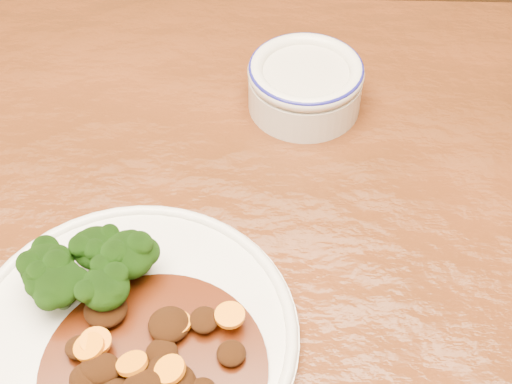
{
  "coord_description": "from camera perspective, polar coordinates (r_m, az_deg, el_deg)",
  "views": [
    {
      "loc": [
        0.07,
        -0.36,
        1.27
      ],
      "look_at": [
        0.09,
        0.09,
        0.77
      ],
      "focal_mm": 50.0,
      "sensor_mm": 36.0,
      "label": 1
    }
  ],
  "objects": [
    {
      "name": "dining_table",
      "position": [
        0.7,
        -7.08,
        -11.17
      ],
      "size": [
        1.57,
        1.02,
        0.75
      ],
      "rotation": [
        0.0,
        0.0,
        -0.08
      ],
      "color": "#5F2910",
      "rests_on": "ground"
    },
    {
      "name": "dinner_plate",
      "position": [
        0.6,
        -10.04,
        -11.34
      ],
      "size": [
        0.28,
        0.28,
        0.02
      ],
      "rotation": [
        0.0,
        0.0,
        0.31
      ],
      "color": "white",
      "rests_on": "dining_table"
    },
    {
      "name": "broccoli_florets",
      "position": [
        0.6,
        -13.37,
        -5.95
      ],
      "size": [
        0.11,
        0.08,
        0.05
      ],
      "color": "#548444",
      "rests_on": "dinner_plate"
    },
    {
      "name": "mince_stew",
      "position": [
        0.57,
        -8.03,
        -14.16
      ],
      "size": [
        0.18,
        0.18,
        0.03
      ],
      "color": "#421307",
      "rests_on": "dinner_plate"
    },
    {
      "name": "dip_bowl",
      "position": [
        0.77,
        3.96,
        8.67
      ],
      "size": [
        0.12,
        0.12,
        0.06
      ],
      "rotation": [
        0.0,
        0.0,
        -0.32
      ],
      "color": "silver",
      "rests_on": "dining_table"
    }
  ]
}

